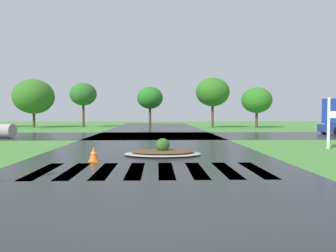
{
  "coord_description": "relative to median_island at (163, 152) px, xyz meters",
  "views": [
    {
      "loc": [
        0.2,
        -4.68,
        1.71
      ],
      "look_at": [
        0.64,
        9.39,
        1.14
      ],
      "focal_mm": 35.9,
      "sensor_mm": 36.0,
      "label": 1
    }
  ],
  "objects": [
    {
      "name": "ground_plane",
      "position": [
        -0.41,
        -8.73,
        -0.18
      ],
      "size": [
        120.0,
        120.0,
        0.1
      ],
      "primitive_type": "cube",
      "color": "#478438"
    },
    {
      "name": "median_island",
      "position": [
        0.0,
        0.0,
        0.0
      ],
      "size": [
        3.07,
        2.11,
        0.68
      ],
      "color": "#9E9B93",
      "rests_on": "ground"
    },
    {
      "name": "traffic_cone",
      "position": [
        -2.43,
        -1.7,
        0.13
      ],
      "size": [
        0.36,
        0.36,
        0.55
      ],
      "color": "orange",
      "rests_on": "ground"
    },
    {
      "name": "crosswalk_stripes",
      "position": [
        -0.41,
        -3.56,
        -0.13
      ],
      "size": [
        6.75,
        2.97,
        0.01
      ],
      "color": "white",
      "rests_on": "ground"
    },
    {
      "name": "asphalt_cross_road",
      "position": [
        -0.41,
        11.35,
        -0.13
      ],
      "size": [
        90.0,
        8.29,
        0.01
      ],
      "primitive_type": "cube",
      "color": "#232628",
      "rests_on": "ground"
    },
    {
      "name": "drainage_pipe_stack",
      "position": [
        -10.59,
        9.43,
        0.35
      ],
      "size": [
        1.62,
        1.24,
        0.95
      ],
      "color": "#9E9B93",
      "rests_on": "ground"
    },
    {
      "name": "background_treeline",
      "position": [
        -7.84,
        25.2,
        3.44
      ],
      "size": [
        35.43,
        5.84,
        5.61
      ],
      "color": "#4C3823",
      "rests_on": "ground"
    },
    {
      "name": "asphalt_roadway",
      "position": [
        -0.41,
        1.27,
        -0.13
      ],
      "size": [
        9.21,
        80.0,
        0.01
      ],
      "primitive_type": "cube",
      "color": "#232628",
      "rests_on": "ground"
    }
  ]
}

